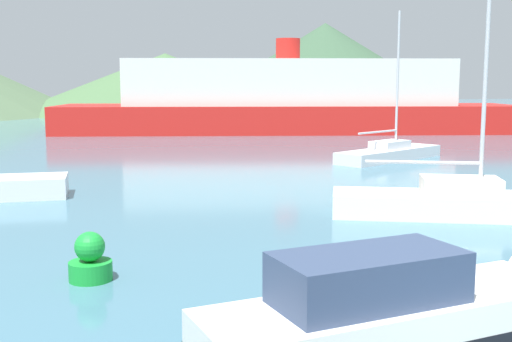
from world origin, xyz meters
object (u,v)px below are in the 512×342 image
at_px(ferry_distant, 288,100).
at_px(buoy_marker, 90,260).
at_px(motorboat_near, 425,307).
at_px(sailboat_inner, 460,202).
at_px(sailboat_middle, 390,152).

bearing_deg(ferry_distant, buoy_marker, -101.12).
bearing_deg(motorboat_near, sailboat_inner, 44.81).
bearing_deg(sailboat_inner, buoy_marker, -139.25).
height_order(sailboat_inner, buoy_marker, sailboat_inner).
relative_size(sailboat_inner, sailboat_middle, 1.01).
height_order(motorboat_near, buoy_marker, motorboat_near).
xyz_separation_m(motorboat_near, sailboat_inner, (5.55, 7.51, 0.00)).
distance_m(motorboat_near, ferry_distant, 40.44).
bearing_deg(buoy_marker, ferry_distant, 65.58).
distance_m(motorboat_near, buoy_marker, 6.50).
xyz_separation_m(sailboat_inner, buoy_marker, (-10.47, -3.25, -0.04)).
relative_size(sailboat_middle, ferry_distant, 0.20).
xyz_separation_m(sailboat_inner, sailboat_middle, (4.46, 12.91, -0.05)).
height_order(motorboat_near, ferry_distant, ferry_distant).
bearing_deg(sailboat_middle, ferry_distant, 58.83).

